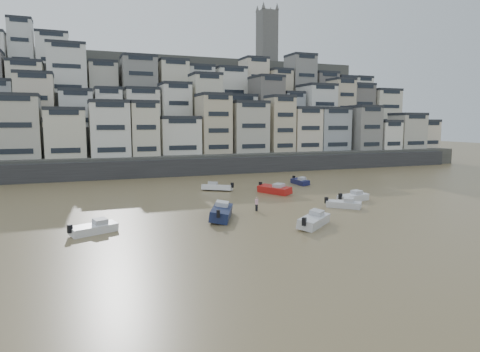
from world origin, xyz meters
name	(u,v)px	position (x,y,z in m)	size (l,w,h in m)	color
ground	(278,307)	(0.00, 0.00, 0.00)	(400.00, 400.00, 0.00)	olive
harbor_wall	(181,167)	(10.00, 65.00, 1.75)	(140.00, 3.00, 3.50)	#38383A
hillside	(164,116)	(14.73, 104.84, 13.01)	(141.04, 66.00, 50.00)	#4C4C47
boat_j	(94,227)	(-9.34, 21.97, 0.69)	(5.03, 1.64, 1.37)	white
boat_d	(353,196)	(25.42, 27.46, 0.76)	(5.57, 1.82, 1.52)	silver
boat_i	(300,181)	(26.63, 44.65, 0.69)	(5.08, 1.66, 1.39)	#161945
boat_h	(217,186)	(10.66, 43.45, 0.73)	(5.35, 1.75, 1.46)	silver
boat_a	(314,219)	(12.55, 16.67, 0.82)	(6.02, 1.97, 1.64)	silver
boat_b	(344,203)	(21.40, 23.94, 0.65)	(4.78, 1.56, 1.30)	silver
boat_c	(221,210)	(4.62, 23.77, 0.97)	(7.10, 2.32, 1.94)	#151E42
boat_e	(274,188)	(18.02, 37.40, 0.85)	(6.25, 2.04, 1.70)	#B41A16
person_pink	(257,204)	(10.13, 26.31, 0.87)	(0.44, 0.44, 1.74)	#F0A9BC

